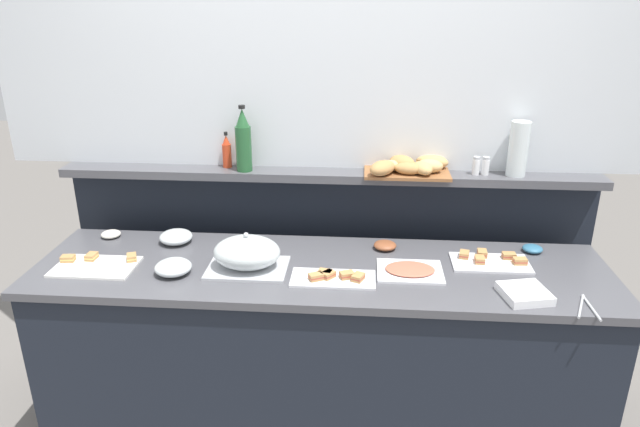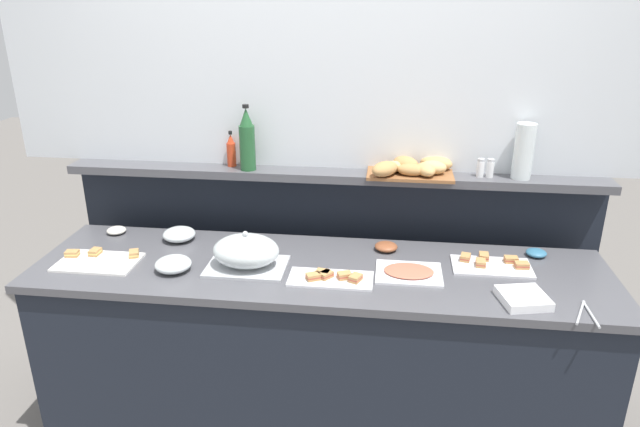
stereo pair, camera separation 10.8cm
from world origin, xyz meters
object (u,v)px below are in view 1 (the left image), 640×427
Objects in this scene: cold_cuts_platter at (410,270)px; condiment_bowl_red at (532,249)px; sandwich_platter_side at (334,278)px; napkin_stack at (525,293)px; glass_bowl_large at (173,268)px; sandwich_platter_rear at (96,265)px; condiment_bowl_dark at (111,234)px; bread_basket at (410,166)px; serving_cloche at (247,254)px; condiment_bowl_cream at (385,245)px; glass_bowl_medium at (176,237)px; water_carafe at (518,149)px; wine_bottle_green at (243,142)px; hot_sauce_bottle at (227,152)px; sandwich_platter_front at (490,261)px; serving_tongs at (586,306)px; pepper_shaker at (486,166)px; salt_shaker at (476,166)px.

condiment_bowl_red is (0.57, 0.25, 0.01)m from cold_cuts_platter.
sandwich_platter_side reaches higher than napkin_stack.
sandwich_platter_side is 0.68m from glass_bowl_large.
sandwich_platter_rear reaches higher than condiment_bowl_red.
condiment_bowl_dark is at bearing 166.55° from napkin_stack.
bread_basket reaches higher than sandwich_platter_side.
condiment_bowl_cream is at bearing 23.11° from serving_cloche.
sandwich_platter_rear is 3.30× the size of condiment_bowl_cream.
bread_basket reaches higher than glass_bowl_medium.
condiment_bowl_red is at bearing -71.36° from water_carafe.
cold_cuts_platter is 0.88× the size of wine_bottle_green.
hot_sauce_bottle is 0.56× the size of wine_bottle_green.
sandwich_platter_rear is at bearing -131.92° from hot_sauce_bottle.
serving_cloche is 0.59m from wine_bottle_green.
sandwich_platter_front reaches higher than condiment_bowl_dark.
sandwich_platter_side is 0.33m from cold_cuts_platter.
serving_cloche is 2.20× the size of glass_bowl_large.
water_carafe is at bearing 83.31° from napkin_stack.
serving_cloche is 3.68× the size of condiment_bowl_dark.
cold_cuts_platter is (1.35, 0.05, 0.00)m from sandwich_platter_rear.
condiment_bowl_cream is 0.83m from wine_bottle_green.
sandwich_platter_front reaches higher than serving_tongs.
glass_bowl_large reaches higher than serving_tongs.
pepper_shaker reaches higher than glass_bowl_large.
wine_bottle_green is at bearing 131.59° from sandwich_platter_side.
condiment_bowl_dark is (-1.77, 0.15, 0.01)m from sandwich_platter_front.
serving_tongs is at bearing -25.12° from wine_bottle_green.
glass_bowl_medium is at bearing -171.81° from water_carafe.
condiment_bowl_red is (1.92, 0.30, 0.01)m from sandwich_platter_rear.
serving_cloche is at bearing 170.83° from serving_tongs.
wine_bottle_green reaches higher than sandwich_platter_rear.
condiment_bowl_cream is (-0.46, 0.11, 0.01)m from sandwich_platter_front.
napkin_stack is at bearing -13.45° from condiment_bowl_dark.
pepper_shaker is at bearing 180.00° from water_carafe.
sandwich_platter_side is 1.01× the size of sandwich_platter_rear.
bread_basket is at bearing 124.20° from napkin_stack.
water_carafe is (1.19, 0.47, 0.36)m from serving_cloche.
hot_sauce_bottle is (-1.23, 0.36, 0.37)m from sandwich_platter_front.
water_carafe reaches higher than salt_shaker.
glass_bowl_large is at bearing -101.75° from hot_sauce_bottle.
serving_cloche is 1.33m from water_carafe.
sandwich_platter_front is 1.21× the size of cold_cuts_platter.
salt_shaker is (1.74, 0.19, 0.33)m from condiment_bowl_dark.
serving_tongs is 2.15× the size of pepper_shaker.
condiment_bowl_cream is at bearing -159.88° from water_carafe.
glass_bowl_large is 1.64m from water_carafe.
condiment_bowl_red is 0.51× the size of hot_sauce_bottle.
wine_bottle_green is (-0.09, 0.45, 0.37)m from serving_cloche.
serving_tongs is at bearing -5.37° from sandwich_platter_rear.
salt_shaker is at bearing 141.57° from condiment_bowl_red.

